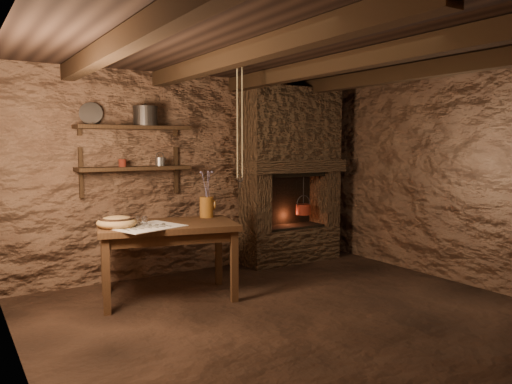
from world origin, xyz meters
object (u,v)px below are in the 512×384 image
wooden_bowl (117,223)px  work_table (168,258)px  stoneware_jug (207,197)px  iron_stockpot (145,117)px  red_pot (303,209)px

wooden_bowl → work_table: bearing=-2.3°
stoneware_jug → iron_stockpot: size_ratio=1.94×
work_table → iron_stockpot: 1.63m
iron_stockpot → wooden_bowl: bearing=-128.1°
work_table → stoneware_jug: stoneware_jug is taller
stoneware_jug → red_pot: size_ratio=0.96×
wooden_bowl → stoneware_jug: bearing=7.6°
stoneware_jug → iron_stockpot: 1.15m
iron_stockpot → red_pot: (2.14, -0.12, -1.17)m
work_table → red_pot: size_ratio=2.78×
work_table → iron_stockpot: (0.06, 0.74, 1.45)m
wooden_bowl → iron_stockpot: (0.56, 0.72, 1.05)m
work_table → stoneware_jug: bearing=30.5°
wooden_bowl → red_pot: red_pot is taller
work_table → stoneware_jug: size_ratio=2.91×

